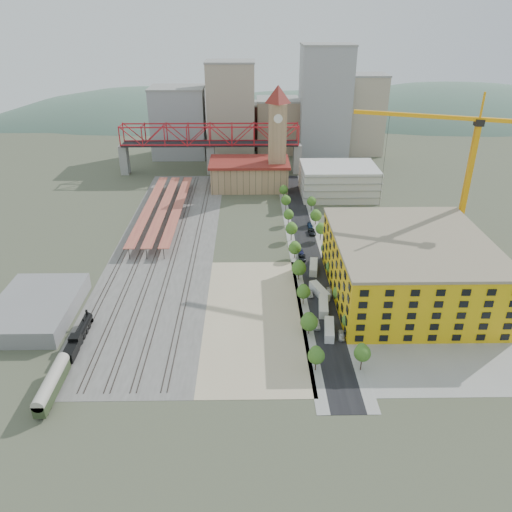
{
  "coord_description": "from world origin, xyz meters",
  "views": [
    {
      "loc": [
        -5.33,
        -150.35,
        78.96
      ],
      "look_at": [
        -3.25,
        -12.96,
        10.0
      ],
      "focal_mm": 35.0,
      "sensor_mm": 36.0,
      "label": 1
    }
  ],
  "objects_px": {
    "tower_crane": "(460,160)",
    "locomotive": "(79,335)",
    "site_trailer_a": "(329,330)",
    "site_trailer_c": "(319,291)",
    "site_trailer_d": "(313,267)",
    "clock_tower": "(277,129)",
    "coach": "(52,384)",
    "car_0": "(316,324)",
    "site_trailer_b": "(323,306)",
    "construction_building": "(408,267)"
  },
  "relations": [
    {
      "from": "clock_tower",
      "to": "site_trailer_c",
      "type": "distance_m",
      "value": 103.74
    },
    {
      "from": "clock_tower",
      "to": "tower_crane",
      "type": "xyz_separation_m",
      "value": [
        54.66,
        -74.16,
        5.83
      ]
    },
    {
      "from": "clock_tower",
      "to": "tower_crane",
      "type": "bearing_deg",
      "value": -53.6
    },
    {
      "from": "coach",
      "to": "site_trailer_c",
      "type": "relative_size",
      "value": 1.79
    },
    {
      "from": "tower_crane",
      "to": "site_trailer_d",
      "type": "distance_m",
      "value": 58.15
    },
    {
      "from": "car_0",
      "to": "clock_tower",
      "type": "bearing_deg",
      "value": 93.24
    },
    {
      "from": "car_0",
      "to": "site_trailer_a",
      "type": "bearing_deg",
      "value": -46.46
    },
    {
      "from": "clock_tower",
      "to": "car_0",
      "type": "relative_size",
      "value": 11.1
    },
    {
      "from": "tower_crane",
      "to": "coach",
      "type": "bearing_deg",
      "value": -148.8
    },
    {
      "from": "coach",
      "to": "site_trailer_b",
      "type": "xyz_separation_m",
      "value": [
        66.0,
        33.87,
        -1.49
      ]
    },
    {
      "from": "construction_building",
      "to": "site_trailer_a",
      "type": "relative_size",
      "value": 5.37
    },
    {
      "from": "car_0",
      "to": "construction_building",
      "type": "bearing_deg",
      "value": 30.82
    },
    {
      "from": "site_trailer_a",
      "to": "site_trailer_b",
      "type": "relative_size",
      "value": 0.97
    },
    {
      "from": "construction_building",
      "to": "site_trailer_b",
      "type": "relative_size",
      "value": 5.21
    },
    {
      "from": "clock_tower",
      "to": "site_trailer_a",
      "type": "bearing_deg",
      "value": -86.19
    },
    {
      "from": "tower_crane",
      "to": "car_0",
      "type": "height_order",
      "value": "tower_crane"
    },
    {
      "from": "construction_building",
      "to": "car_0",
      "type": "relative_size",
      "value": 10.8
    },
    {
      "from": "clock_tower",
      "to": "construction_building",
      "type": "height_order",
      "value": "clock_tower"
    },
    {
      "from": "site_trailer_d",
      "to": "car_0",
      "type": "bearing_deg",
      "value": -87.18
    },
    {
      "from": "site_trailer_c",
      "to": "coach",
      "type": "bearing_deg",
      "value": -166.67
    },
    {
      "from": "coach",
      "to": "site_trailer_a",
      "type": "height_order",
      "value": "coach"
    },
    {
      "from": "tower_crane",
      "to": "locomotive",
      "type": "bearing_deg",
      "value": -156.8
    },
    {
      "from": "clock_tower",
      "to": "locomotive",
      "type": "bearing_deg",
      "value": -115.35
    },
    {
      "from": "clock_tower",
      "to": "site_trailer_c",
      "type": "height_order",
      "value": "clock_tower"
    },
    {
      "from": "site_trailer_a",
      "to": "site_trailer_c",
      "type": "bearing_deg",
      "value": 97.28
    },
    {
      "from": "car_0",
      "to": "site_trailer_c",
      "type": "bearing_deg",
      "value": 80.79
    },
    {
      "from": "clock_tower",
      "to": "site_trailer_a",
      "type": "distance_m",
      "value": 123.35
    },
    {
      "from": "locomotive",
      "to": "coach",
      "type": "relative_size",
      "value": 1.2
    },
    {
      "from": "locomotive",
      "to": "coach",
      "type": "bearing_deg",
      "value": -90.0
    },
    {
      "from": "site_trailer_a",
      "to": "site_trailer_c",
      "type": "relative_size",
      "value": 1.0
    },
    {
      "from": "locomotive",
      "to": "site_trailer_c",
      "type": "xyz_separation_m",
      "value": [
        66.0,
        22.7,
        -0.6
      ]
    },
    {
      "from": "locomotive",
      "to": "site_trailer_b",
      "type": "xyz_separation_m",
      "value": [
        66.0,
        13.92,
        -0.56
      ]
    },
    {
      "from": "clock_tower",
      "to": "coach",
      "type": "height_order",
      "value": "clock_tower"
    },
    {
      "from": "site_trailer_c",
      "to": "clock_tower",
      "type": "bearing_deg",
      "value": 75.04
    },
    {
      "from": "site_trailer_b",
      "to": "construction_building",
      "type": "bearing_deg",
      "value": 24.77
    },
    {
      "from": "coach",
      "to": "tower_crane",
      "type": "relative_size",
      "value": 0.3
    },
    {
      "from": "coach",
      "to": "site_trailer_d",
      "type": "height_order",
      "value": "coach"
    },
    {
      "from": "site_trailer_b",
      "to": "site_trailer_c",
      "type": "xyz_separation_m",
      "value": [
        0.0,
        8.77,
        -0.04
      ]
    },
    {
      "from": "clock_tower",
      "to": "site_trailer_a",
      "type": "xyz_separation_m",
      "value": [
        8.0,
        -120.0,
        -27.41
      ]
    },
    {
      "from": "clock_tower",
      "to": "construction_building",
      "type": "relative_size",
      "value": 1.03
    },
    {
      "from": "locomotive",
      "to": "coach",
      "type": "distance_m",
      "value": 19.97
    },
    {
      "from": "site_trailer_b",
      "to": "site_trailer_d",
      "type": "relative_size",
      "value": 1.02
    },
    {
      "from": "construction_building",
      "to": "tower_crane",
      "type": "xyz_separation_m",
      "value": [
        20.66,
        25.84,
        25.11
      ]
    },
    {
      "from": "site_trailer_d",
      "to": "locomotive",
      "type": "bearing_deg",
      "value": -141.83
    },
    {
      "from": "site_trailer_a",
      "to": "site_trailer_c",
      "type": "height_order",
      "value": "site_trailer_c"
    },
    {
      "from": "locomotive",
      "to": "site_trailer_d",
      "type": "xyz_separation_m",
      "value": [
        66.0,
        38.24,
        -0.58
      ]
    },
    {
      "from": "locomotive",
      "to": "site_trailer_c",
      "type": "bearing_deg",
      "value": 18.98
    },
    {
      "from": "clock_tower",
      "to": "car_0",
      "type": "xyz_separation_m",
      "value": [
        5.0,
        -116.76,
        -27.9
      ]
    },
    {
      "from": "locomotive",
      "to": "site_trailer_d",
      "type": "relative_size",
      "value": 2.12
    },
    {
      "from": "locomotive",
      "to": "site_trailer_b",
      "type": "relative_size",
      "value": 2.08
    }
  ]
}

